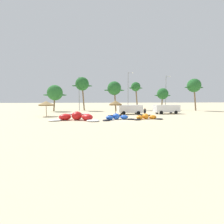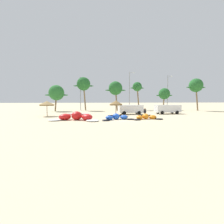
% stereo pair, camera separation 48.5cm
% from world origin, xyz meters
% --- Properties ---
extents(ground_plane, '(260.00, 260.00, 0.00)m').
position_xyz_m(ground_plane, '(0.00, 0.00, 0.00)').
color(ground_plane, beige).
extents(kite_far_left, '(7.43, 4.40, 1.25)m').
position_xyz_m(kite_far_left, '(-7.75, 0.10, 0.48)').
color(kite_far_left, white).
rests_on(kite_far_left, ground).
extents(kite_left, '(5.16, 3.06, 0.90)m').
position_xyz_m(kite_left, '(-1.83, 0.06, 0.35)').
color(kite_left, black).
rests_on(kite_left, ground).
extents(kite_left_of_center, '(4.89, 2.53, 0.84)m').
position_xyz_m(kite_left_of_center, '(2.65, 0.07, 0.32)').
color(kite_left_of_center, black).
rests_on(kite_left_of_center, ground).
extents(beach_umbrella_near_van, '(2.65, 2.65, 2.69)m').
position_xyz_m(beach_umbrella_near_van, '(-13.44, 6.87, 2.28)').
color(beach_umbrella_near_van, brown).
rests_on(beach_umbrella_near_van, ground).
extents(beach_umbrella_middle, '(2.43, 2.43, 2.78)m').
position_xyz_m(beach_umbrella_middle, '(-1.07, 6.68, 2.34)').
color(beach_umbrella_middle, brown).
rests_on(beach_umbrella_middle, ground).
extents(parked_van, '(5.35, 2.45, 1.84)m').
position_xyz_m(parked_van, '(9.98, 9.39, 1.09)').
color(parked_van, white).
rests_on(parked_van, ground).
extents(parked_car_second, '(4.79, 2.33, 1.84)m').
position_xyz_m(parked_car_second, '(2.19, 9.32, 1.09)').
color(parked_car_second, white).
rests_on(parked_car_second, ground).
extents(person_near_kites, '(0.36, 0.24, 1.62)m').
position_xyz_m(person_near_kites, '(2.91, 1.59, 0.82)').
color(person_near_kites, '#383842').
rests_on(person_near_kites, ground).
extents(palm_leftmost, '(5.82, 3.88, 6.61)m').
position_xyz_m(palm_leftmost, '(-14.40, 20.45, 4.63)').
color(palm_leftmost, brown).
rests_on(palm_leftmost, ground).
extents(palm_left, '(5.44, 3.63, 8.99)m').
position_xyz_m(palm_left, '(-7.71, 22.88, 7.09)').
color(palm_left, brown).
rests_on(palm_left, ground).
extents(palm_left_of_gap, '(5.43, 3.62, 7.75)m').
position_xyz_m(palm_left_of_gap, '(0.71, 20.64, 5.87)').
color(palm_left_of_gap, brown).
rests_on(palm_left_of_gap, ground).
extents(palm_center_left, '(3.90, 2.60, 7.87)m').
position_xyz_m(palm_center_left, '(7.21, 23.21, 6.41)').
color(palm_center_left, brown).
rests_on(palm_center_left, ground).
extents(palm_center_right, '(4.77, 3.18, 6.18)m').
position_xyz_m(palm_center_right, '(14.86, 22.44, 4.53)').
color(palm_center_right, '#7F6647').
rests_on(palm_center_right, ground).
extents(palm_right_of_gap, '(5.39, 3.59, 8.50)m').
position_xyz_m(palm_right_of_gap, '(21.90, 18.58, 6.63)').
color(palm_right_of_gap, brown).
rests_on(palm_right_of_gap, ground).
extents(lamppost_west, '(1.60, 0.24, 8.94)m').
position_xyz_m(lamppost_west, '(-8.40, 22.52, 4.99)').
color(lamppost_west, gray).
rests_on(lamppost_west, ground).
extents(lamppost_west_center, '(1.61, 0.24, 10.37)m').
position_xyz_m(lamppost_west_center, '(4.79, 21.85, 5.71)').
color(lamppost_west_center, gray).
rests_on(lamppost_west_center, ground).
extents(lamppost_east_center, '(1.49, 0.24, 9.77)m').
position_xyz_m(lamppost_east_center, '(16.20, 23.16, 5.39)').
color(lamppost_east_center, gray).
rests_on(lamppost_east_center, ground).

